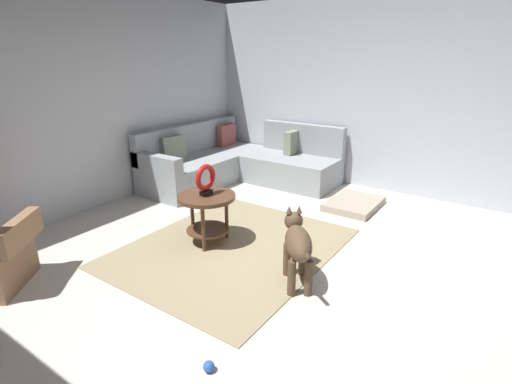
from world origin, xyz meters
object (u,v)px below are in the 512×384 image
at_px(side_table, 207,206).
at_px(torus_sculpture, 206,179).
at_px(dog, 297,243).
at_px(dog_toy_ball, 209,367).
at_px(dog_bed_mat, 354,204).
at_px(sectional_couch, 237,164).

relative_size(side_table, torus_sculpture, 1.84).
height_order(dog, dog_toy_ball, dog).
xyz_separation_m(dog_bed_mat, dog_toy_ball, (-3.24, -0.29, -0.01)).
relative_size(side_table, dog_bed_mat, 0.75).
relative_size(sectional_couch, dog_bed_mat, 2.81).
bearing_deg(dog_toy_ball, dog, 2.22).
relative_size(dog_bed_mat, dog, 1.13).
relative_size(dog, dog_toy_ball, 9.52).
relative_size(torus_sculpture, dog, 0.46).
bearing_deg(sectional_couch, side_table, -151.36).
distance_m(side_table, dog, 1.16).
bearing_deg(side_table, dog_toy_ball, -138.85).
bearing_deg(dog_bed_mat, side_table, 154.11).
distance_m(side_table, dog_bed_mat, 2.11).
height_order(sectional_couch, dog, sectional_couch).
xyz_separation_m(torus_sculpture, dog_toy_ball, (-1.37, -1.20, -0.67)).
relative_size(side_table, dog, 0.85).
bearing_deg(side_table, torus_sculpture, -91.79).
bearing_deg(dog, dog_bed_mat, 59.76).
bearing_deg(torus_sculpture, dog, -97.38).
bearing_deg(dog_bed_mat, torus_sculpture, 154.11).
xyz_separation_m(side_table, torus_sculpture, (-0.00, -0.00, 0.29)).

